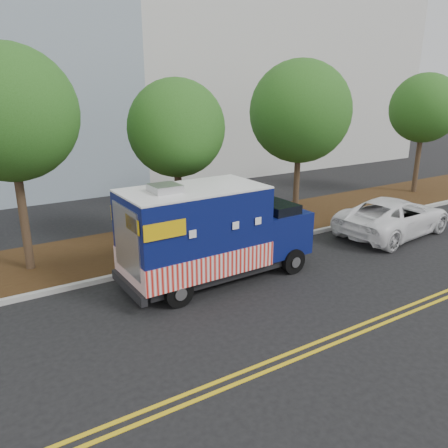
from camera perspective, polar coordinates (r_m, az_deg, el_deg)
ground at (r=14.12m, az=1.85°, el=-6.00°), size 120.00×120.00×0.00m
curb at (r=15.19m, az=-1.08°, el=-3.96°), size 120.00×0.18×0.15m
mulch_strip at (r=16.92m, az=-4.72°, el=-1.74°), size 120.00×4.00×0.15m
centerline_near at (r=11.11m, az=15.02°, el=-13.56°), size 120.00×0.10×0.01m
centerline_far at (r=10.97m, az=15.99°, el=-14.08°), size 120.00×0.10×0.01m
tree_a at (r=14.18m, az=-26.29°, el=12.78°), size 3.90×3.90×6.86m
tree_b at (r=15.39m, az=-6.24°, el=12.28°), size 3.36×3.36×5.95m
tree_c at (r=19.19m, az=9.91°, el=14.23°), size 4.28×4.28×6.77m
tree_d at (r=25.62m, az=24.71°, el=13.57°), size 3.54×3.54×6.35m
sign_post at (r=14.63m, az=-4.95°, el=-0.19°), size 0.06×0.06×2.40m
food_truck at (r=12.92m, az=-1.90°, el=-1.55°), size 5.99×2.39×3.13m
white_car at (r=18.52m, az=21.33°, el=0.94°), size 5.53×3.00×1.47m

